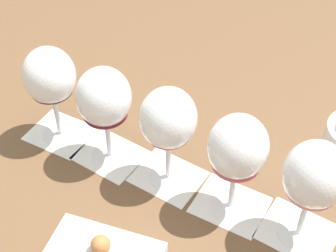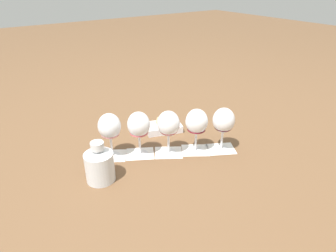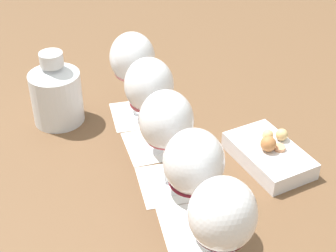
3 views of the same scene
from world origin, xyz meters
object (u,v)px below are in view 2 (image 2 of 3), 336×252
wine_glass_1 (139,126)px  wine_glass_2 (169,125)px  wine_glass_4 (224,122)px  wine_glass_3 (197,123)px  wine_glass_0 (110,128)px  snack_dish (163,127)px  ceramic_vase (99,164)px

wine_glass_1 → wine_glass_2: size_ratio=1.00×
wine_glass_4 → wine_glass_3: bearing=151.0°
wine_glass_0 → wine_glass_3: 0.36m
wine_glass_4 → snack_dish: wine_glass_4 is taller
wine_glass_1 → wine_glass_4: 0.36m
wine_glass_0 → wine_glass_4: bearing=-28.1°
wine_glass_4 → snack_dish: (-0.11, 0.29, -0.11)m
wine_glass_1 → snack_dish: bearing=31.2°
wine_glass_2 → wine_glass_4: bearing=-27.2°
wine_glass_4 → snack_dish: bearing=111.1°
snack_dish → wine_glass_4: bearing=-68.9°
wine_glass_0 → snack_dish: size_ratio=0.99×
wine_glass_0 → wine_glass_3: size_ratio=1.00×
wine_glass_2 → snack_dish: bearing=62.5°
wine_glass_0 → wine_glass_1: bearing=-27.4°
wine_glass_1 → wine_glass_3: 0.24m
wine_glass_2 → ceramic_vase: size_ratio=1.20×
wine_glass_2 → ceramic_vase: bearing=-178.3°
wine_glass_0 → ceramic_vase: bearing=-129.9°
snack_dish → wine_glass_1: bearing=-148.8°
wine_glass_4 → ceramic_vase: wine_glass_4 is taller
wine_glass_2 → wine_glass_3: same height
wine_glass_2 → snack_dish: size_ratio=0.99×
wine_glass_0 → snack_dish: 0.33m
wine_glass_1 → ceramic_vase: 0.23m
wine_glass_1 → wine_glass_4: (0.31, -0.17, -0.00)m
wine_glass_1 → wine_glass_3: same height
wine_glass_2 → ceramic_vase: wine_glass_2 is taller
snack_dish → wine_glass_3: bearing=-87.2°
wine_glass_1 → ceramic_vase: bearing=-161.3°
wine_glass_2 → wine_glass_4: size_ratio=1.00×
wine_glass_3 → ceramic_vase: 0.43m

